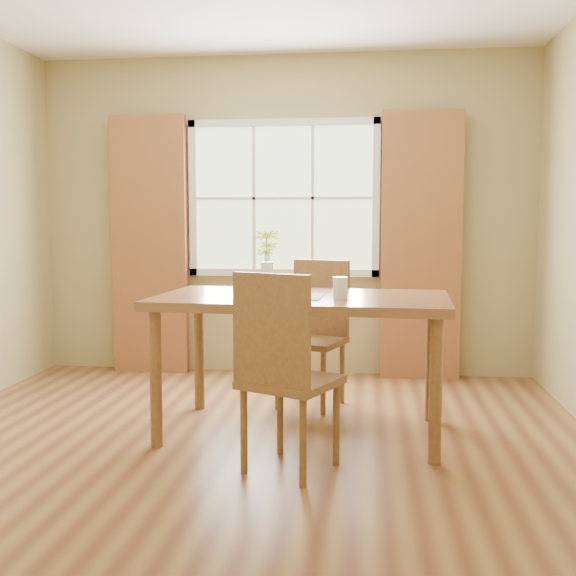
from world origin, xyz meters
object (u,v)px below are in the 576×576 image
Objects in this scene: chair_far at (316,325)px; croissant_sandwich at (284,285)px; dining_table at (302,310)px; chair_near at (282,365)px; flower_vase at (267,255)px; water_glass at (340,288)px.

croissant_sandwich is at bearing -79.28° from chair_far.
dining_table is 1.73× the size of chair_near.
chair_near reaches higher than chair_far.
flower_vase is at bearing 144.91° from dining_table.
chair_far is (0.03, 0.70, -0.20)m from dining_table.
chair_near is at bearing -116.22° from water_glass.
chair_near is 1.06m from flower_vase.
chair_near is at bearing -73.31° from chair_far.
chair_near reaches higher than dining_table.
croissant_sandwich is 0.50× the size of flower_vase.
water_glass is (0.24, -0.14, 0.15)m from dining_table.
dining_table is 1.76× the size of chair_far.
chair_far is at bearing 91.26° from dining_table.
chair_far is at bearing 58.24° from croissant_sandwich.
dining_table is at bearing 28.83° from croissant_sandwich.
chair_far is at bearing 61.57° from flower_vase.
dining_table is at bearing -72.96° from chair_far.
chair_near reaches higher than water_glass.
flower_vase reaches higher than chair_far.
chair_far is at bearing 112.02° from chair_near.
flower_vase is (-0.15, 0.32, 0.16)m from croissant_sandwich.
chair_far reaches higher than dining_table.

